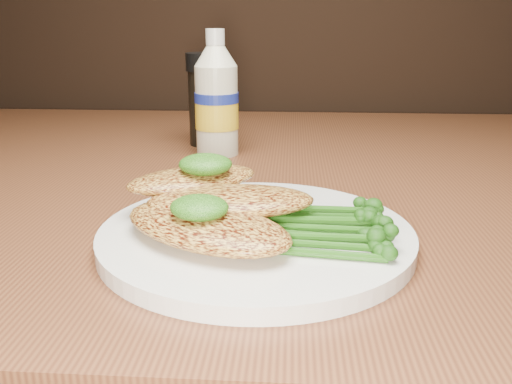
{
  "coord_description": "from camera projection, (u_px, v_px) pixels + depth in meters",
  "views": [
    {
      "loc": [
        0.08,
        0.43,
        0.92
      ],
      "look_at": [
        0.05,
        0.83,
        0.79
      ],
      "focal_mm": 38.16,
      "sensor_mm": 36.0,
      "label": 1
    }
  ],
  "objects": [
    {
      "name": "plate",
      "position": [
        256.0,
        235.0,
        0.43
      ],
      "size": [
        0.25,
        0.25,
        0.01
      ],
      "primitive_type": "cylinder",
      "color": "white",
      "rests_on": "dining_table"
    },
    {
      "name": "chicken_front",
      "position": [
        206.0,
        226.0,
        0.4
      ],
      "size": [
        0.16,
        0.14,
        0.02
      ],
      "primitive_type": "ellipsoid",
      "rotation": [
        0.0,
        0.0,
        -0.56
      ],
      "color": "gold",
      "rests_on": "plate"
    },
    {
      "name": "chicken_mid",
      "position": [
        231.0,
        201.0,
        0.43
      ],
      "size": [
        0.14,
        0.08,
        0.02
      ],
      "primitive_type": "ellipsoid",
      "rotation": [
        0.0,
        0.0,
        0.13
      ],
      "color": "gold",
      "rests_on": "plate"
    },
    {
      "name": "chicken_back",
      "position": [
        193.0,
        179.0,
        0.46
      ],
      "size": [
        0.13,
        0.11,
        0.02
      ],
      "primitive_type": "ellipsoid",
      "rotation": [
        0.0,
        0.0,
        0.56
      ],
      "color": "gold",
      "rests_on": "plate"
    },
    {
      "name": "pesto_front",
      "position": [
        199.0,
        207.0,
        0.39
      ],
      "size": [
        0.05,
        0.05,
        0.02
      ],
      "primitive_type": "ellipsoid",
      "rotation": [
        0.0,
        0.0,
        -0.38
      ],
      "color": "#0E3808",
      "rests_on": "chicken_front"
    },
    {
      "name": "pesto_back",
      "position": [
        205.0,
        164.0,
        0.46
      ],
      "size": [
        0.05,
        0.04,
        0.02
      ],
      "primitive_type": "ellipsoid",
      "rotation": [
        0.0,
        0.0,
        0.0
      ],
      "color": "#0E3808",
      "rests_on": "chicken_back"
    },
    {
      "name": "broccolini_bundle",
      "position": [
        319.0,
        223.0,
        0.41
      ],
      "size": [
        0.14,
        0.12,
        0.02
      ],
      "primitive_type": null,
      "rotation": [
        0.0,
        0.0,
        0.37
      ],
      "color": "#205312",
      "rests_on": "plate"
    },
    {
      "name": "mayo_bottle",
      "position": [
        216.0,
        93.0,
        0.69
      ],
      "size": [
        0.07,
        0.07,
        0.16
      ],
      "primitive_type": null,
      "rotation": [
        0.0,
        0.0,
        -0.21
      ],
      "color": "beige",
      "rests_on": "dining_table"
    },
    {
      "name": "pepper_grinder",
      "position": [
        206.0,
        100.0,
        0.75
      ],
      "size": [
        0.06,
        0.06,
        0.13
      ],
      "primitive_type": null,
      "rotation": [
        0.0,
        0.0,
        -0.27
      ],
      "color": "black",
      "rests_on": "dining_table"
    }
  ]
}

